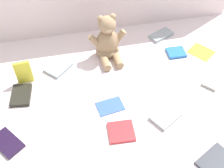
# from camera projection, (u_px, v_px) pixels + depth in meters

# --- Properties ---
(ground_plane) EXTENTS (3.20, 3.20, 0.00)m
(ground_plane) POSITION_uv_depth(u_px,v_px,m) (104.00, 83.00, 1.34)
(ground_plane) COLOR silver
(teddy_bear) EXTENTS (0.20, 0.18, 0.24)m
(teddy_bear) POSITION_uv_depth(u_px,v_px,m) (108.00, 42.00, 1.41)
(teddy_bear) COLOR #9E7F5B
(teddy_bear) RESTS_ON ground_plane
(book_case_0) EXTENTS (0.17, 0.15, 0.01)m
(book_case_0) POSITION_uv_depth(u_px,v_px,m) (216.00, 161.00, 1.07)
(book_case_0) COLOR #282A31
(book_case_0) RESTS_ON ground_plane
(book_case_1) EXTENTS (0.15, 0.15, 0.02)m
(book_case_1) POSITION_uv_depth(u_px,v_px,m) (58.00, 68.00, 1.40)
(book_case_1) COLOR #8C9BA0
(book_case_1) RESTS_ON ground_plane
(book_case_2) EXTENTS (0.10, 0.13, 0.02)m
(book_case_2) POSITION_uv_depth(u_px,v_px,m) (21.00, 95.00, 1.28)
(book_case_2) COLOR black
(book_case_2) RESTS_ON ground_plane
(book_case_3) EXTENTS (0.07, 0.02, 0.13)m
(book_case_3) POSITION_uv_depth(u_px,v_px,m) (24.00, 72.00, 1.30)
(book_case_3) COLOR yellow
(book_case_3) RESTS_ON ground_plane
(book_case_4) EXTENTS (0.15, 0.14, 0.02)m
(book_case_4) POSITION_uv_depth(u_px,v_px,m) (166.00, 116.00, 1.20)
(book_case_4) COLOR #9DA2A1
(book_case_4) RESTS_ON ground_plane
(book_case_5) EXTENTS (0.15, 0.12, 0.02)m
(book_case_5) POSITION_uv_depth(u_px,v_px,m) (161.00, 35.00, 1.57)
(book_case_5) COLOR #8F9A9E
(book_case_5) RESTS_ON ground_plane
(book_case_6) EXTENTS (0.13, 0.13, 0.01)m
(book_case_6) POSITION_uv_depth(u_px,v_px,m) (213.00, 81.00, 1.34)
(book_case_6) COLOR #9CA192
(book_case_6) RESTS_ON ground_plane
(book_case_7) EXTENTS (0.12, 0.10, 0.01)m
(book_case_7) POSITION_uv_depth(u_px,v_px,m) (109.00, 106.00, 1.24)
(book_case_7) COLOR #365AAF
(book_case_7) RESTS_ON ground_plane
(book_case_8) EXTENTS (0.14, 0.15, 0.01)m
(book_case_8) POSITION_uv_depth(u_px,v_px,m) (7.00, 143.00, 1.12)
(book_case_8) COLOR black
(book_case_8) RESTS_ON ground_plane
(book_case_9) EXTENTS (0.15, 0.15, 0.01)m
(book_case_9) POSITION_uv_depth(u_px,v_px,m) (201.00, 52.00, 1.49)
(book_case_9) COLOR yellow
(book_case_9) RESTS_ON ground_plane
(book_case_10) EXTENTS (0.09, 0.08, 0.01)m
(book_case_10) POSITION_uv_depth(u_px,v_px,m) (176.00, 53.00, 1.47)
(book_case_10) COLOR blue
(book_case_10) RESTS_ON ground_plane
(book_case_11) EXTENTS (0.11, 0.11, 0.01)m
(book_case_11) POSITION_uv_depth(u_px,v_px,m) (121.00, 132.00, 1.15)
(book_case_11) COLOR red
(book_case_11) RESTS_ON ground_plane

